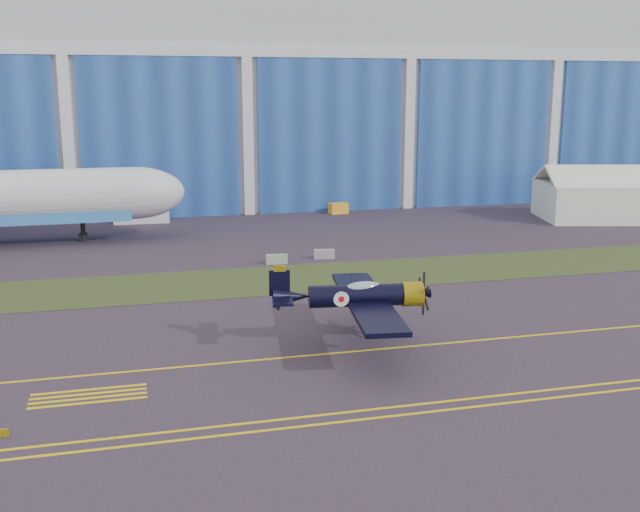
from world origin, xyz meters
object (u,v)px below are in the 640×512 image
object	(u,v)px
warbird	(357,296)
shipping_container	(141,211)
tent	(602,192)
tug	(338,208)

from	to	relation	value
warbird	shipping_container	bearing A→B (deg)	111.06
tent	shipping_container	size ratio (longest dim) A/B	2.55
warbird	tent	world-z (taller)	tent
warbird	shipping_container	size ratio (longest dim) A/B	2.25
tent	tug	size ratio (longest dim) A/B	7.17
warbird	tent	distance (m)	58.79
shipping_container	warbird	bearing A→B (deg)	-74.16
shipping_container	tug	xyz separation A→B (m)	(25.29, 0.55, -0.75)
warbird	tug	world-z (taller)	warbird
warbird	shipping_container	xyz separation A→B (m)	(-11.79, 50.70, -1.92)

